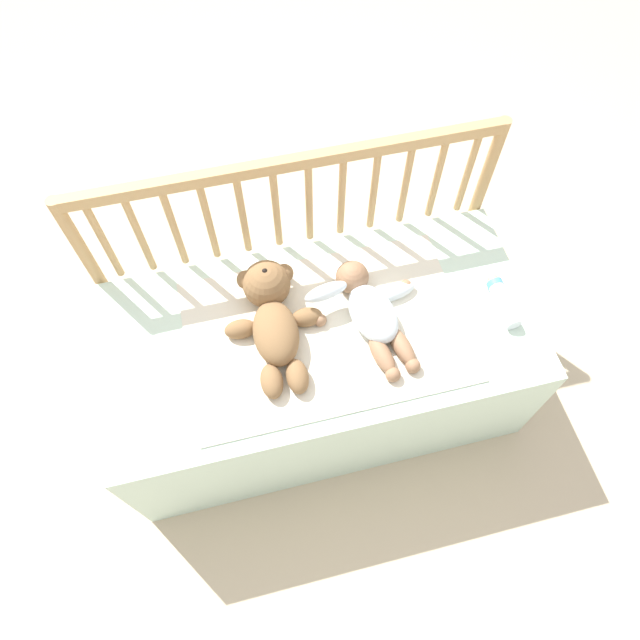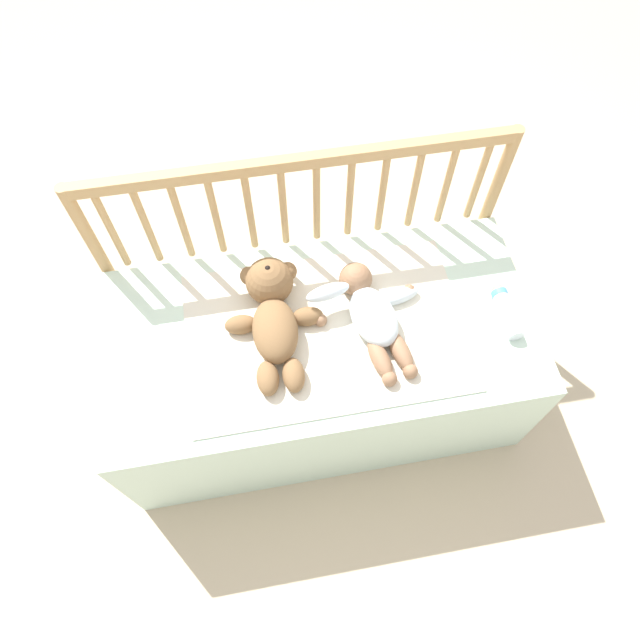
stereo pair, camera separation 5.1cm
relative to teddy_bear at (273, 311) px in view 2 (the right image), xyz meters
name	(u,v)px [view 2 (the right image)]	position (x,y,z in m)	size (l,w,h in m)	color
ground_plane	(320,391)	(0.13, -0.05, -0.52)	(12.00, 12.00, 0.00)	#C6B293
crib_mattress	(320,363)	(0.13, -0.05, -0.29)	(1.26, 0.62, 0.46)	silver
crib_rail	(300,214)	(0.13, 0.28, 0.06)	(1.26, 0.04, 0.81)	tan
blanket	(325,331)	(0.14, -0.06, -0.05)	(0.80, 0.52, 0.01)	silver
teddy_bear	(273,311)	(0.00, 0.00, 0.00)	(0.28, 0.41, 0.14)	olive
baby	(372,313)	(0.28, -0.05, -0.01)	(0.35, 0.39, 0.11)	white
baby_bottle	(506,310)	(0.67, -0.09, -0.03)	(0.05, 0.18, 0.05)	white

